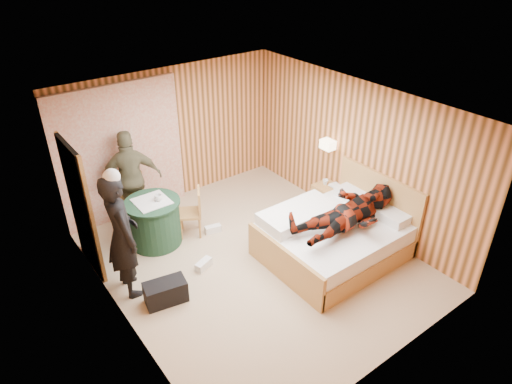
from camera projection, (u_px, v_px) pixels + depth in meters
floor at (254, 260)px, 7.17m from camera, size 4.20×5.00×0.01m
ceiling at (253, 108)px, 5.91m from camera, size 4.20×5.00×0.01m
wall_back at (172, 136)px, 8.27m from camera, size 4.20×0.02×2.50m
wall_left at (113, 244)px, 5.45m from camera, size 0.02×5.00×2.50m
wall_right at (354, 153)px, 7.63m from camera, size 0.02×5.00×2.50m
curtain at (121, 154)px, 7.73m from camera, size 2.20×0.08×2.40m
doorway at (81, 209)px, 6.56m from camera, size 0.06×0.90×2.05m
wall_lamp at (328, 144)px, 7.82m from camera, size 0.26×0.24×0.16m
bed at (334, 236)px, 7.15m from camera, size 2.11×1.66×1.14m
nightstand at (329, 200)px, 8.18m from camera, size 0.42×0.57×0.55m
round_table at (154, 222)px, 7.38m from camera, size 0.89×0.89×0.79m
chair_far at (135, 196)px, 7.80m from camera, size 0.42×0.42×0.93m
chair_near at (194, 209)px, 7.55m from camera, size 0.52×0.52×0.84m
duffel_bag at (166, 292)px, 6.30m from camera, size 0.62×0.41×0.32m
sneaker_left at (213, 229)px, 7.79m from camera, size 0.29×0.17×0.12m
sneaker_right at (204, 265)px, 6.97m from camera, size 0.32×0.21×0.13m
woman_standing at (122, 236)px, 6.14m from camera, size 0.50×0.71×1.86m
man_at_table at (132, 179)px, 7.67m from camera, size 1.09×0.70×1.72m
man_on_bed at (351, 206)px, 6.67m from camera, size 0.86×0.67×1.77m
book_lower at (332, 188)px, 8.00m from camera, size 0.17×0.22×0.02m
book_upper at (332, 187)px, 7.99m from camera, size 0.19×0.24×0.02m
cup_nightstand at (325, 182)px, 8.11m from camera, size 0.12×0.12×0.09m
cup_table at (159, 198)px, 7.18m from camera, size 0.14×0.14×0.10m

